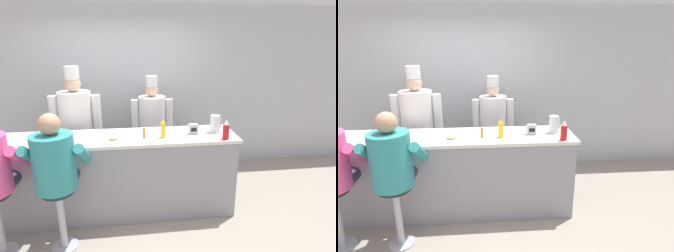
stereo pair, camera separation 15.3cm
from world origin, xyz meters
The scene contains 13 objects.
ground_plane centered at (0.00, 0.00, 0.00)m, with size 20.00×20.00×0.00m, color #9E9384.
wall_back centered at (0.00, 1.71, 1.35)m, with size 10.00×0.06×2.70m.
diner_counter centered at (0.00, 0.33, 0.52)m, with size 2.96×0.66×1.03m.
ketchup_bottle_red centered at (1.29, 0.08, 1.15)m, with size 0.08×0.08×0.24m.
mustard_bottle_yellow centered at (0.57, 0.23, 1.14)m, with size 0.06×0.06×0.24m.
hot_sauce_bottle_orange centered at (0.34, 0.24, 1.09)m, with size 0.03×0.03×0.12m.
water_pitcher_clear centered at (1.24, 0.35, 1.14)m, with size 0.14×0.12×0.22m.
breakfast_plate centered at (-0.02, 0.18, 1.05)m, with size 0.25×0.25×0.05m.
cereal_bowl centered at (-0.92, 0.32, 1.06)m, with size 0.14×0.14×0.05m.
napkin_dispenser_chrome centered at (0.96, 0.31, 1.10)m, with size 0.11×0.07×0.13m.
diner_seated_teal centered at (-0.57, -0.25, 0.96)m, with size 0.62×0.61×1.51m.
cook_in_whites_near centered at (-0.58, 1.04, 1.00)m, with size 0.71×0.45×1.82m.
cook_in_whites_far centered at (0.52, 1.28, 0.90)m, with size 0.64×0.41×1.64m.
Camera 1 is at (0.22, -2.93, 2.17)m, focal length 30.00 mm.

